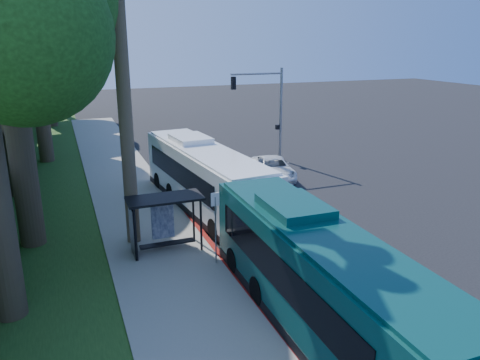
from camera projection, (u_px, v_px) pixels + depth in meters
name	position (u px, v px, depth m)	size (l,w,h in m)	color
ground	(280.00, 210.00, 25.70)	(140.00, 140.00, 0.00)	black
sidewalk	(148.00, 227.00, 23.14)	(4.50, 70.00, 0.12)	gray
red_curb	(218.00, 253.00, 20.37)	(0.25, 30.00, 0.13)	maroon
grass_verge	(27.00, 210.00, 25.63)	(8.00, 70.00, 0.06)	#234719
bus_shelter	(159.00, 213.00, 20.10)	(3.20, 1.51, 2.55)	black
stop_sign_pole	(215.00, 219.00, 18.76)	(0.35, 0.06, 3.17)	gray
traffic_signal_pole	(269.00, 103.00, 34.66)	(4.10, 0.30, 7.00)	gray
tree_2	(31.00, 17.00, 32.80)	(8.82, 8.40, 15.12)	#382B1E
tree_3	(7.00, 2.00, 38.81)	(10.08, 9.60, 17.28)	#382B1E
tree_4	(43.00, 32.00, 47.46)	(8.40, 8.00, 14.14)	#382B1E
tree_5	(54.00, 39.00, 55.16)	(7.35, 7.00, 12.86)	#382B1E
white_bus	(204.00, 177.00, 25.38)	(3.82, 12.70, 3.73)	white
teal_bus	(321.00, 279.00, 14.52)	(2.84, 12.59, 3.74)	#0B3D3A
pickup	(273.00, 168.00, 31.23)	(2.36, 5.11, 1.42)	white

